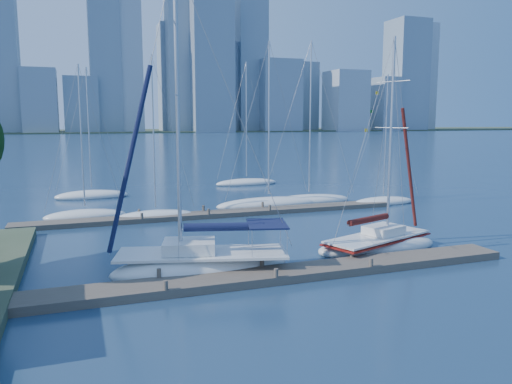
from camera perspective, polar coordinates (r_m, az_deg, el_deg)
name	(u,v)px	position (r m, az deg, el deg)	size (l,w,h in m)	color
ground	(269,280)	(23.89, 1.47, -9.99)	(700.00, 700.00, 0.00)	#163148
near_dock	(269,276)	(23.83, 1.47, -9.53)	(26.00, 2.00, 0.40)	#4D4438
far_dock	(219,214)	(39.21, -4.31, -2.51)	(30.00, 1.80, 0.36)	#4D4438
far_shore	(89,132)	(341.32, -18.56, 6.54)	(800.00, 100.00, 1.50)	#38472D
sailboat_navy	(202,249)	(24.73, -6.20, -6.52)	(9.36, 5.09, 15.41)	silver
sailboat_maroon	(378,233)	(29.56, 13.78, -4.56)	(7.96, 4.88, 12.60)	silver
bg_boat_0	(85,215)	(40.31, -18.92, -2.53)	(6.41, 4.24, 11.88)	silver
bg_boat_1	(156,215)	(38.91, -11.37, -2.63)	(6.04, 2.12, 12.55)	silver
bg_boat_3	(269,203)	(43.32, 1.46, -1.32)	(9.72, 5.70, 14.37)	silver
bg_boat_4	(309,200)	(45.40, 6.08, -0.92)	(8.41, 4.79, 14.66)	silver
bg_boat_5	(383,201)	(46.17, 14.35, -1.04)	(6.33, 4.21, 11.73)	silver
bg_boat_6	(92,195)	(50.74, -18.24, -0.35)	(7.18, 4.56, 12.73)	silver
bg_boat_7	(247,182)	(58.10, -1.09, 1.11)	(7.57, 3.00, 14.32)	silver
skyline	(130,73)	(314.51, -14.18, 13.07)	(504.43, 51.31, 116.87)	gray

